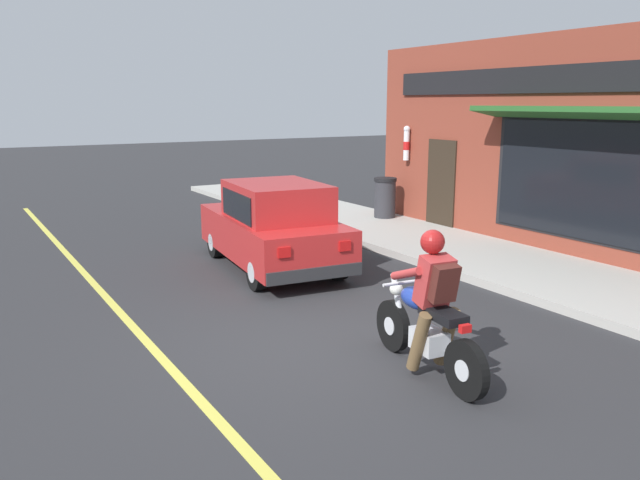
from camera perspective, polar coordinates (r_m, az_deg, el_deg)
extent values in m
plane|color=#2B2B2D|center=(7.90, -0.44, -9.29)|extent=(80.00, 80.00, 0.00)
cube|color=#ADAAA3|center=(12.96, 10.94, -0.50)|extent=(2.60, 22.00, 0.14)
cube|color=#D1C64C|center=(9.93, -18.65, -5.33)|extent=(0.12, 19.80, 0.01)
cube|color=brown|center=(13.01, 19.94, 8.08)|extent=(0.50, 9.52, 4.20)
cube|color=black|center=(12.13, 23.32, 4.93)|extent=(0.04, 4.00, 2.10)
cube|color=black|center=(12.14, 23.36, 4.93)|extent=(0.02, 4.19, 2.20)
cube|color=#2D2319|center=(14.69, 11.00, 4.89)|extent=(0.04, 0.90, 2.10)
cube|color=#235623|center=(11.78, 22.88, 10.65)|extent=(0.81, 4.57, 0.24)
cube|color=black|center=(12.77, 19.55, 13.67)|extent=(0.06, 8.09, 0.50)
cylinder|color=white|center=(15.45, 7.91, 8.53)|extent=(0.14, 0.14, 0.70)
cylinder|color=red|center=(15.45, 7.91, 8.53)|extent=(0.15, 0.15, 0.20)
sphere|color=silver|center=(15.43, 7.95, 10.01)|extent=(0.16, 0.16, 0.16)
cylinder|color=black|center=(7.60, 6.70, -7.77)|extent=(0.17, 0.63, 0.62)
cylinder|color=silver|center=(7.60, 6.70, -7.77)|extent=(0.14, 0.23, 0.22)
cylinder|color=black|center=(6.53, 13.22, -11.48)|extent=(0.17, 0.63, 0.62)
cylinder|color=silver|center=(6.53, 13.22, -11.48)|extent=(0.14, 0.23, 0.22)
cube|color=silver|center=(6.98, 9.95, -9.03)|extent=(0.33, 0.43, 0.24)
ellipsoid|color=#1E3899|center=(7.04, 8.92, -5.27)|extent=(0.36, 0.55, 0.24)
cube|color=black|center=(6.68, 11.19, -6.70)|extent=(0.32, 0.59, 0.10)
cylinder|color=silver|center=(7.41, 7.16, -5.72)|extent=(0.11, 0.33, 0.68)
cylinder|color=silver|center=(7.23, 7.72, -3.87)|extent=(0.56, 0.11, 0.04)
sphere|color=silver|center=(7.41, 6.99, -4.44)|extent=(0.16, 0.16, 0.16)
cylinder|color=silver|center=(6.81, 12.98, -10.63)|extent=(0.14, 0.56, 0.08)
cube|color=red|center=(6.41, 13.13, -7.89)|extent=(0.13, 0.07, 0.08)
cylinder|color=brown|center=(6.82, 9.04, -9.17)|extent=(0.18, 0.36, 0.71)
cylinder|color=brown|center=(7.02, 11.52, -8.65)|extent=(0.18, 0.36, 0.71)
cube|color=#B23333|center=(6.72, 10.41, -3.68)|extent=(0.38, 0.37, 0.57)
cylinder|color=#B23333|center=(6.80, 7.88, -3.07)|extent=(0.15, 0.53, 0.26)
cylinder|color=#B23333|center=(7.01, 10.64, -2.68)|extent=(0.15, 0.53, 0.26)
sphere|color=#A51919|center=(6.67, 10.25, -0.17)|extent=(0.26, 0.26, 0.26)
cube|color=#4C1E19|center=(6.59, 11.22, -3.86)|extent=(0.31, 0.27, 0.42)
cylinder|color=black|center=(12.17, -9.53, -0.17)|extent=(0.25, 0.62, 0.60)
cylinder|color=silver|center=(12.17, -9.53, -0.17)|extent=(0.24, 0.35, 0.33)
cylinder|color=black|center=(12.62, -3.23, 0.43)|extent=(0.25, 0.62, 0.60)
cylinder|color=silver|center=(12.62, -3.23, 0.43)|extent=(0.24, 0.35, 0.33)
cylinder|color=black|center=(9.94, -5.80, -2.92)|extent=(0.25, 0.62, 0.60)
cylinder|color=silver|center=(9.94, -5.80, -2.92)|extent=(0.24, 0.35, 0.33)
cylinder|color=black|center=(10.48, 1.65, -2.05)|extent=(0.25, 0.62, 0.60)
cylinder|color=silver|center=(10.48, 1.65, -2.05)|extent=(0.24, 0.35, 0.33)
cube|color=red|center=(11.21, -4.39, 0.44)|extent=(2.05, 3.86, 0.70)
cube|color=red|center=(10.86, -3.98, 3.50)|extent=(1.65, 2.05, 0.66)
cube|color=black|center=(11.68, -5.51, 3.85)|extent=(1.36, 0.50, 0.51)
cube|color=black|center=(10.63, -7.63, 3.11)|extent=(0.20, 1.51, 0.46)
cube|color=black|center=(11.14, -0.49, 3.65)|extent=(0.20, 1.51, 0.46)
cube|color=silver|center=(12.77, -9.48, 2.34)|extent=(0.24, 0.07, 0.14)
cube|color=red|center=(9.31, -3.29, -1.15)|extent=(0.20, 0.06, 0.16)
cube|color=silver|center=(13.07, -5.19, 2.69)|extent=(0.24, 0.07, 0.14)
cube|color=red|center=(9.72, 2.29, -0.55)|extent=(0.20, 0.06, 0.16)
cube|color=#28282B|center=(12.95, -7.22, 0.89)|extent=(1.61, 0.30, 0.20)
cube|color=#28282B|center=(9.62, -0.51, -3.07)|extent=(1.61, 0.30, 0.20)
cylinder|color=#2D2D33|center=(15.51, 5.96, 3.73)|extent=(0.52, 0.52, 0.90)
cylinder|color=black|center=(15.45, 6.00, 5.52)|extent=(0.56, 0.56, 0.08)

